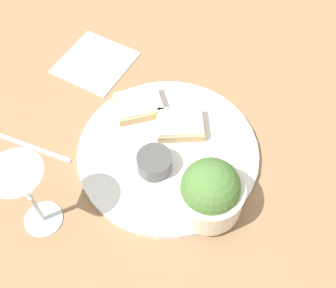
% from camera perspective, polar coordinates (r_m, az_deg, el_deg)
% --- Properties ---
extents(ground_plane, '(4.00, 4.00, 0.00)m').
position_cam_1_polar(ground_plane, '(0.78, 0.00, -1.36)').
color(ground_plane, '#93704C').
extents(dinner_plate, '(0.33, 0.33, 0.01)m').
position_cam_1_polar(dinner_plate, '(0.78, 0.00, -1.09)').
color(dinner_plate, white).
rests_on(dinner_plate, ground_plane).
extents(salad_bowl, '(0.11, 0.11, 0.11)m').
position_cam_1_polar(salad_bowl, '(0.68, 5.67, -6.45)').
color(salad_bowl, silver).
rests_on(salad_bowl, dinner_plate).
extents(sauce_ramekin, '(0.06, 0.06, 0.03)m').
position_cam_1_polar(sauce_ramekin, '(0.73, -1.85, -2.45)').
color(sauce_ramekin, '#4C4C4C').
rests_on(sauce_ramekin, dinner_plate).
extents(cheese_toast_near, '(0.11, 0.10, 0.03)m').
position_cam_1_polar(cheese_toast_near, '(0.79, 1.67, 2.68)').
color(cheese_toast_near, tan).
rests_on(cheese_toast_near, dinner_plate).
extents(cheese_toast_far, '(0.10, 0.09, 0.03)m').
position_cam_1_polar(cheese_toast_far, '(0.82, -3.95, 5.31)').
color(cheese_toast_far, tan).
rests_on(cheese_toast_far, dinner_plate).
extents(wine_glass, '(0.08, 0.08, 0.16)m').
position_cam_1_polar(wine_glass, '(0.65, -18.97, -5.56)').
color(wine_glass, silver).
rests_on(wine_glass, ground_plane).
extents(napkin, '(0.20, 0.20, 0.01)m').
position_cam_1_polar(napkin, '(0.93, -9.83, 10.89)').
color(napkin, white).
rests_on(napkin, ground_plane).
extents(fork, '(0.11, 0.13, 0.01)m').
position_cam_1_polar(fork, '(0.83, -18.06, -0.32)').
color(fork, silver).
rests_on(fork, ground_plane).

